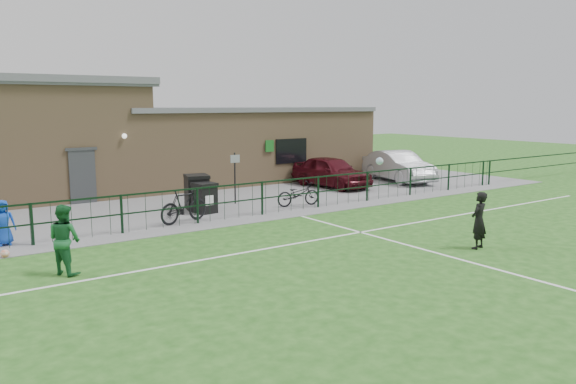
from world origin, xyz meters
TOP-DOWN VIEW (x-y plane):
  - ground at (0.00, 0.00)m, footprint 90.00×90.00m
  - paving_strip at (0.00, 13.50)m, footprint 34.00×13.00m
  - pitch_line_touch at (0.00, 7.80)m, footprint 28.00×0.10m
  - pitch_line_mid at (0.00, 4.00)m, footprint 28.00×0.10m
  - pitch_line_perp at (2.00, 0.00)m, footprint 0.10×16.00m
  - perimeter_fence at (0.00, 8.00)m, footprint 28.00×0.10m
  - wheelie_bin_left at (-0.50, 9.48)m, footprint 0.73×0.81m
  - wheelie_bin_right at (-0.39, 10.32)m, footprint 0.98×1.06m
  - sign_post at (1.32, 10.47)m, footprint 0.06×0.06m
  - car_maroon at (7.25, 11.79)m, footprint 2.03×4.37m
  - car_silver at (11.25, 11.36)m, footprint 2.62×4.86m
  - bicycle_d at (-1.83, 8.33)m, footprint 1.96×1.01m
  - bicycle_e at (3.04, 8.65)m, footprint 1.82×0.89m
  - spectator_child at (-7.15, 8.45)m, footprint 0.62×0.41m
  - goalkeeper_kick at (3.25, 0.83)m, footprint 1.31×3.28m
  - outfield_player at (-6.42, 4.76)m, footprint 0.91×0.99m
  - ball_ground at (-7.35, 7.07)m, footprint 0.21×0.21m
  - clubhouse at (-0.88, 16.50)m, footprint 24.25×5.40m

SIDE VIEW (x-z plane):
  - ground at x=0.00m, z-range 0.00..0.00m
  - pitch_line_touch at x=0.00m, z-range 0.00..0.01m
  - pitch_line_mid at x=0.00m, z-range 0.00..0.01m
  - pitch_line_perp at x=2.00m, z-range 0.00..0.01m
  - paving_strip at x=0.00m, z-range 0.00..0.02m
  - ball_ground at x=-7.35m, z-range 0.00..0.21m
  - bicycle_e at x=3.04m, z-range 0.02..0.93m
  - wheelie_bin_left at x=-0.50m, z-range 0.02..1.02m
  - bicycle_d at x=-1.83m, z-range 0.02..1.16m
  - perimeter_fence at x=0.00m, z-range 0.00..1.20m
  - wheelie_bin_right at x=-0.39m, z-range 0.02..1.21m
  - spectator_child at x=-7.15m, z-range 0.02..1.28m
  - car_maroon at x=7.25m, z-range 0.02..1.47m
  - car_silver at x=11.25m, z-range 0.02..1.54m
  - outfield_player at x=-6.42m, z-range 0.00..1.63m
  - goalkeeper_kick at x=3.25m, z-range -0.33..1.97m
  - sign_post at x=1.32m, z-range 0.02..2.02m
  - clubhouse at x=-0.88m, z-range -0.26..4.70m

